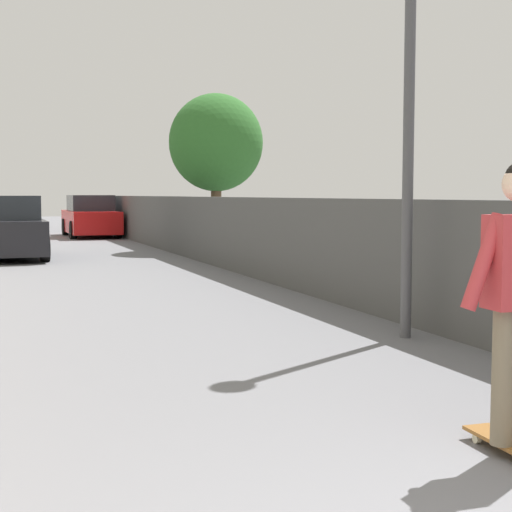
{
  "coord_description": "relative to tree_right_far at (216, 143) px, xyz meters",
  "views": [
    {
      "loc": [
        -1.8,
        2.15,
        1.58
      ],
      "look_at": [
        4.9,
        -0.25,
        1.0
      ],
      "focal_mm": 53.6,
      "sensor_mm": 36.0,
      "label": 1
    }
  ],
  "objects": [
    {
      "name": "lamp_post",
      "position": [
        -13.52,
        1.88,
        0.19
      ],
      "size": [
        0.36,
        0.36,
        4.74
      ],
      "color": "#4C4C51",
      "rests_on": "ground"
    },
    {
      "name": "fence_right",
      "position": [
        -7.0,
        1.33,
        -2.25
      ],
      "size": [
        48.0,
        0.3,
        1.52
      ],
      "primitive_type": "cube",
      "color": "#4C4C4C",
      "rests_on": "ground"
    },
    {
      "name": "car_near",
      "position": [
        -1.15,
        5.69,
        -2.29
      ],
      "size": [
        3.88,
        1.8,
        1.54
      ],
      "color": "black",
      "rests_on": "ground"
    },
    {
      "name": "car_far",
      "position": [
        7.96,
        2.48,
        -2.29
      ],
      "size": [
        4.34,
        1.8,
        1.54
      ],
      "color": "#B71414",
      "rests_on": "ground"
    },
    {
      "name": "ground_plane",
      "position": [
        -5.0,
        4.09,
        -3.01
      ],
      "size": [
        80.0,
        80.0,
        0.0
      ],
      "primitive_type": "plane",
      "color": "slate"
    },
    {
      "name": "tree_right_far",
      "position": [
        0.0,
        0.0,
        0.0
      ],
      "size": [
        2.65,
        2.65,
        4.4
      ],
      "color": "brown",
      "rests_on": "ground"
    }
  ]
}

